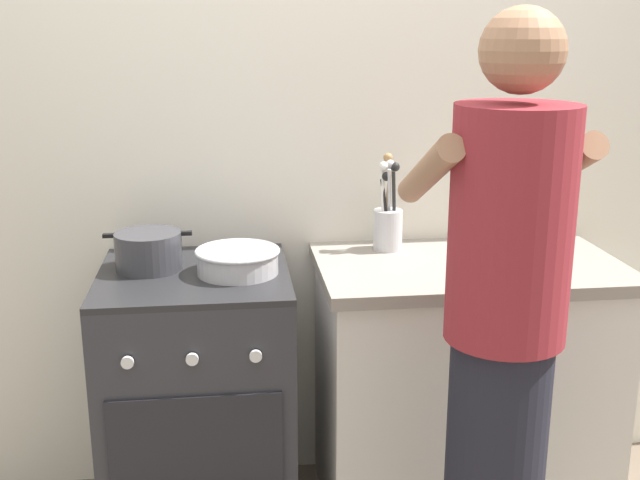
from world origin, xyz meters
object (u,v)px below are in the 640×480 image
stove_range (199,402)px  mixing_bowl (238,260)px  pot (149,251)px  utensil_crock (388,222)px  oil_bottle (538,229)px  person (502,351)px

stove_range → mixing_bowl: 0.51m
pot → utensil_crock: utensil_crock is taller
stove_range → mixing_bowl: mixing_bowl is taller
mixing_bowl → utensil_crock: (0.52, 0.21, 0.06)m
stove_range → pot: size_ratio=3.24×
mixing_bowl → utensil_crock: bearing=21.7°
oil_bottle → person: size_ratio=0.13×
pot → oil_bottle: bearing=-0.6°
pot → person: person is taller
stove_range → person: size_ratio=0.53×
pot → mixing_bowl: bearing=-15.6°
mixing_bowl → person: size_ratio=0.16×
person → oil_bottle: bearing=61.9°
mixing_bowl → oil_bottle: bearing=3.6°
person → stove_range: bearing=141.5°
utensil_crock → oil_bottle: bearing=-16.6°
mixing_bowl → oil_bottle: size_ratio=1.18×
oil_bottle → person: person is taller
stove_range → oil_bottle: (1.14, 0.04, 0.54)m
stove_range → oil_bottle: bearing=1.9°
stove_range → utensil_crock: bearing=15.3°
pot → person: bearing=-36.2°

